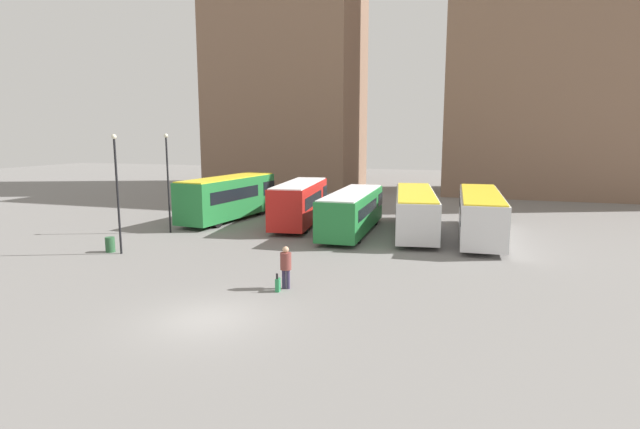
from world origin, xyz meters
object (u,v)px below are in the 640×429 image
Objects in this scene: bus_1 at (300,202)px; bus_3 at (415,210)px; bus_0 at (229,197)px; suitcase at (278,285)px; bus_2 at (352,210)px; bus_4 at (480,213)px; traveler at (286,264)px; lamp_post_1 at (117,186)px; lamp_post_0 at (168,176)px; trash_bin at (110,245)px.

bus_1 is 8.32m from bus_3.
suitcase is (10.48, -15.56, -1.52)m from bus_0.
bus_2 is (10.37, -2.04, -0.29)m from bus_0.
bus_4 is (8.22, 0.99, 0.07)m from bus_2.
bus_1 is 15.26m from traveler.
bus_1 is 1.43× the size of lamp_post_1.
bus_0 reaches higher than bus_4.
bus_4 is 22.02m from lamp_post_1.
bus_4 is at bearing 29.74° from lamp_post_1.
bus_4 is 14.68× the size of suitcase.
bus_1 reaches higher than bus_4.
lamp_post_0 reaches higher than bus_0.
bus_1 reaches higher than traveler.
bus_4 reaches higher than traveler.
bus_3 is at bearing 37.42° from lamp_post_1.
bus_3 reaches higher than suitcase.
bus_3 is 14.96m from traveler.
suitcase is at bearing 178.42° from bus_2.
trash_bin is (-7.35, -11.22, -1.27)m from bus_1.
traveler is (4.61, -14.53, -0.59)m from bus_1.
bus_1 is at bearing 81.10° from bus_3.
bus_0 reaches higher than suitcase.
bus_1 is at bearing 68.78° from bus_2.
bus_3 is at bearing -97.46° from bus_1.
lamp_post_0 reaches higher than bus_2.
bus_4 is at bearing -87.39° from bus_0.
bus_1 is at bearing 60.30° from lamp_post_1.
bus_3 is at bearing -22.97° from suitcase.
lamp_post_1 is (-11.10, 3.16, 2.71)m from traveler.
suitcase is 15.71m from lamp_post_0.
suitcase is at bearing -18.46° from lamp_post_1.
traveler is at bearing -138.89° from bus_0.
lamp_post_1 is at bearing 65.70° from traveler.
lamp_post_1 is (-10.92, 3.64, 3.53)m from suitcase.
bus_3 is 14.22× the size of trash_bin.
bus_1 is at bearing 56.79° from trash_bin.
lamp_post_0 is 7.80× the size of trash_bin.
lamp_post_0 is (-15.73, -5.28, 2.30)m from bus_3.
bus_0 is 12.10× the size of trash_bin.
bus_2 is 1.58× the size of lamp_post_0.
bus_0 is at bearing 84.30° from bus_4.
bus_2 is 0.87× the size of bus_4.
traveler is at bearing -15.89° from lamp_post_1.
suitcase is at bearing -39.31° from lamp_post_0.
lamp_post_1 reaches higher than bus_1.
bus_4 is 16.12m from traveler.
suitcase is at bearing 148.37° from bus_4.
bus_0 is 0.85× the size of bus_3.
bus_0 is 1.09× the size of bus_1.
lamp_post_0 is 1.01× the size of lamp_post_1.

